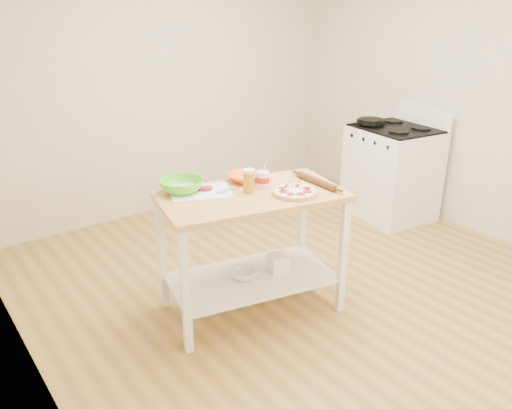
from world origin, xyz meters
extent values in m
cube|color=#A77D3D|center=(0.00, 0.00, -0.01)|extent=(4.00, 4.50, 0.02)
cube|color=beige|center=(0.00, 2.26, 1.35)|extent=(4.00, 0.02, 2.70)
cube|color=beige|center=(-2.01, 0.00, 1.35)|extent=(0.02, 4.50, 2.70)
cube|color=beige|center=(2.01, 0.00, 1.35)|extent=(0.02, 4.50, 2.70)
cube|color=tan|center=(-0.55, 0.09, 0.88)|extent=(1.35, 0.93, 0.04)
cube|color=white|center=(-0.55, 0.09, 0.25)|extent=(1.26, 0.85, 0.02)
cube|color=white|center=(-1.17, -0.06, 0.43)|extent=(0.06, 0.06, 0.86)
cube|color=white|center=(-1.04, 0.50, 0.43)|extent=(0.06, 0.06, 0.86)
cube|color=white|center=(-0.06, -0.32, 0.43)|extent=(0.06, 0.06, 0.86)
cube|color=white|center=(0.07, 0.25, 0.43)|extent=(0.06, 0.06, 0.86)
cube|color=white|center=(1.65, 0.63, 0.46)|extent=(0.78, 0.88, 0.92)
cube|color=black|center=(1.65, 0.63, 0.93)|extent=(0.74, 0.83, 0.02)
cube|color=white|center=(1.97, 0.59, 1.02)|extent=(0.14, 0.79, 0.18)
cylinder|color=black|center=(1.53, 0.85, 0.98)|extent=(0.29, 0.29, 0.03)
cube|color=black|center=(1.31, 0.88, 0.98)|extent=(0.18, 0.05, 0.02)
cylinder|color=#E5AE62|center=(-0.33, -0.10, 0.91)|extent=(0.31, 0.31, 0.02)
cylinder|color=#E5AE62|center=(-0.33, -0.10, 0.92)|extent=(0.31, 0.31, 0.01)
cylinder|color=white|center=(-0.33, -0.10, 0.92)|extent=(0.27, 0.27, 0.01)
cylinder|color=#A81729|center=(-0.25, -0.12, 0.93)|extent=(0.06, 0.06, 0.01)
cylinder|color=#A81729|center=(-0.26, -0.05, 0.93)|extent=(0.06, 0.06, 0.01)
cylinder|color=#A81729|center=(-0.31, -0.01, 0.93)|extent=(0.06, 0.06, 0.01)
cylinder|color=#A81729|center=(-0.38, -0.02, 0.93)|extent=(0.06, 0.06, 0.01)
cylinder|color=#A81729|center=(-0.42, -0.08, 0.93)|extent=(0.06, 0.06, 0.01)
cylinder|color=#A81729|center=(-0.41, -0.14, 0.93)|extent=(0.06, 0.06, 0.01)
cylinder|color=#A81729|center=(-0.35, -0.18, 0.93)|extent=(0.06, 0.06, 0.01)
cylinder|color=#A81729|center=(-0.29, -0.17, 0.93)|extent=(0.06, 0.06, 0.01)
sphere|color=white|center=(-0.27, -0.08, 0.93)|extent=(0.04, 0.04, 0.04)
sphere|color=white|center=(-0.32, -0.04, 0.93)|extent=(0.04, 0.04, 0.04)
sphere|color=white|center=(-0.38, -0.07, 0.93)|extent=(0.04, 0.04, 0.04)
sphere|color=white|center=(-0.38, -0.15, 0.93)|extent=(0.04, 0.04, 0.04)
plane|color=#135517|center=(-0.25, -0.14, 0.93)|extent=(0.04, 0.04, 0.00)
plane|color=#135517|center=(-0.27, -0.06, 0.93)|extent=(0.04, 0.04, 0.00)
plane|color=#135517|center=(-0.33, -0.03, 0.93)|extent=(0.03, 0.03, 0.00)
plane|color=#135517|center=(-0.40, -0.06, 0.93)|extent=(0.04, 0.04, 0.00)
cube|color=white|center=(-0.82, 0.30, 0.91)|extent=(0.49, 0.43, 0.01)
cube|color=#F4EACC|center=(-0.91, 0.41, 0.92)|extent=(0.03, 0.03, 0.02)
cube|color=#F4EACC|center=(-0.87, 0.39, 0.92)|extent=(0.03, 0.03, 0.02)
cube|color=#F4EACC|center=(-0.84, 0.38, 0.92)|extent=(0.03, 0.03, 0.02)
cube|color=#F4EACC|center=(-0.89, 0.44, 0.92)|extent=(0.03, 0.03, 0.02)
cube|color=#F4EACC|center=(-0.86, 0.43, 0.92)|extent=(0.03, 0.03, 0.02)
cube|color=#F4EACC|center=(-0.83, 0.41, 0.92)|extent=(0.03, 0.03, 0.02)
cylinder|color=#A81729|center=(-0.80, 0.31, 0.92)|extent=(0.07, 0.07, 0.01)
cylinder|color=#A81729|center=(-0.78, 0.30, 0.92)|extent=(0.07, 0.07, 0.01)
cylinder|color=#A81729|center=(-0.77, 0.30, 0.93)|extent=(0.07, 0.07, 0.01)
cube|color=#38B8B9|center=(-0.73, 0.19, 0.92)|extent=(0.07, 0.05, 0.01)
cylinder|color=#38B8B9|center=(-0.65, 0.20, 0.92)|extent=(0.10, 0.03, 0.01)
cube|color=silver|center=(-0.84, 0.39, 0.91)|extent=(0.18, 0.07, 0.00)
cube|color=black|center=(-0.97, 0.41, 0.92)|extent=(0.10, 0.05, 0.01)
imported|color=orange|center=(-0.45, 0.32, 0.93)|extent=(0.25, 0.25, 0.06)
imported|color=#57D129|center=(-0.92, 0.39, 0.95)|extent=(0.40, 0.40, 0.09)
cylinder|color=#B8781D|center=(-0.56, 0.11, 0.97)|extent=(0.08, 0.08, 0.14)
cylinder|color=white|center=(-0.56, 0.11, 1.05)|extent=(0.08, 0.08, 0.02)
cylinder|color=white|center=(-0.42, 0.14, 0.96)|extent=(0.09, 0.09, 0.11)
cylinder|color=red|center=(-0.42, 0.14, 0.96)|extent=(0.09, 0.09, 0.04)
cylinder|color=silver|center=(-0.40, 0.14, 1.04)|extent=(0.01, 0.06, 0.12)
cylinder|color=brown|center=(-0.09, -0.04, 0.92)|extent=(0.06, 0.39, 0.05)
imported|color=silver|center=(-0.61, 0.11, 0.29)|extent=(0.29, 0.29, 0.06)
cube|color=white|center=(-0.35, 0.04, 0.33)|extent=(0.16, 0.16, 0.13)
camera|label=1|loc=(-2.42, -2.42, 2.07)|focal=35.00mm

